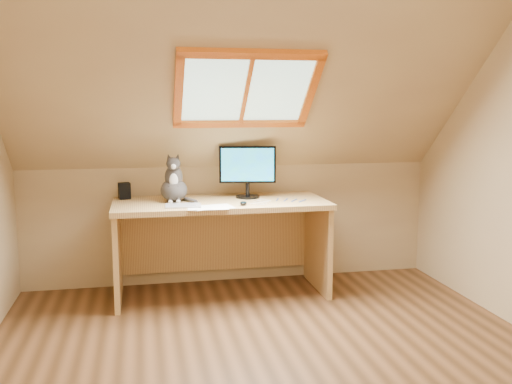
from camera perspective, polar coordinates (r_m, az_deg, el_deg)
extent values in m
plane|color=brown|center=(3.47, 2.36, -17.19)|extent=(3.50, 3.50, 0.00)
cube|color=tan|center=(1.51, 18.66, -3.58)|extent=(3.50, 0.02, 2.40)
cube|color=tan|center=(4.94, -2.45, -3.16)|extent=(3.50, 0.02, 1.00)
cube|color=tan|center=(4.08, -0.82, 11.31)|extent=(3.50, 1.56, 1.41)
cube|color=#B2E0CC|center=(4.15, -1.02, 10.30)|extent=(0.90, 0.53, 0.48)
cube|color=orange|center=(4.15, -1.02, 10.30)|extent=(1.02, 0.64, 0.59)
cube|color=tan|center=(4.51, -3.56, -1.15)|extent=(1.68, 0.73, 0.04)
cube|color=tan|center=(4.56, -13.68, -6.20)|extent=(0.04, 0.66, 0.72)
cube|color=tan|center=(4.77, 6.19, -5.35)|extent=(0.04, 0.66, 0.72)
cube|color=tan|center=(4.92, -4.06, -4.89)|extent=(1.58, 0.03, 0.51)
cylinder|color=black|center=(4.65, -0.84, -0.47)|extent=(0.19, 0.19, 0.02)
cylinder|color=black|center=(4.64, -0.84, 0.28)|extent=(0.03, 0.03, 0.11)
cube|color=black|center=(4.62, -0.85, 2.77)|extent=(0.46, 0.12, 0.30)
cube|color=blue|center=(4.59, -0.85, 2.74)|extent=(0.42, 0.09, 0.26)
ellipsoid|color=#433D3B|center=(4.51, -8.21, 0.19)|extent=(0.22, 0.26, 0.18)
ellipsoid|color=#433D3B|center=(4.48, -8.24, 1.48)|extent=(0.14, 0.14, 0.19)
ellipsoid|color=silver|center=(4.42, -8.23, 1.13)|extent=(0.07, 0.04, 0.11)
ellipsoid|color=#433D3B|center=(4.42, -8.26, 2.82)|extent=(0.11, 0.10, 0.10)
sphere|color=silver|center=(4.38, -8.26, 2.54)|extent=(0.04, 0.04, 0.04)
cone|color=#433D3B|center=(4.44, -8.72, 3.47)|extent=(0.05, 0.05, 0.06)
cone|color=#433D3B|center=(4.44, -7.84, 3.49)|extent=(0.05, 0.05, 0.06)
cube|color=black|center=(4.71, -13.02, 0.11)|extent=(0.10, 0.10, 0.13)
cube|color=#B2B2B7|center=(4.29, -7.30, -1.36)|extent=(0.28, 0.21, 0.01)
ellipsoid|color=black|center=(4.31, -1.27, -1.13)|extent=(0.07, 0.10, 0.03)
cube|color=white|center=(4.25, -3.77, -1.46)|extent=(0.33, 0.27, 0.00)
cube|color=white|center=(4.25, -3.77, -1.44)|extent=(0.32, 0.24, 0.00)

